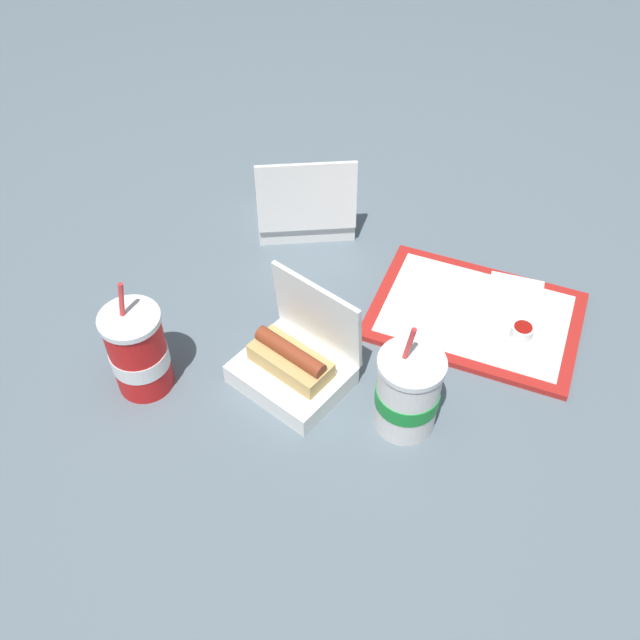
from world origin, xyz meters
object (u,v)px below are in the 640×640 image
clamshell_hotdog_right (294,364)px  food_tray (475,316)px  soda_cup_center (138,352)px  plastic_fork (514,341)px  soda_cup_front (408,393)px  ketchup_cup (522,330)px  clamshell_sandwich_center (305,205)px

clamshell_hotdog_right → food_tray: bearing=-148.6°
soda_cup_center → plastic_fork: bearing=-165.0°
food_tray → soda_cup_front: soda_cup_front is taller
ketchup_cup → clamshell_sandwich_center: bearing=-32.6°
food_tray → plastic_fork: plastic_fork is taller
food_tray → plastic_fork: size_ratio=3.84×
soda_cup_center → ketchup_cup: bearing=-163.9°
plastic_fork → clamshell_hotdog_right: clamshell_hotdog_right is taller
ketchup_cup → plastic_fork: bearing=55.3°
clamshell_hotdog_right → soda_cup_front: soda_cup_front is taller
soda_cup_center → soda_cup_front: soda_cup_center is taller
ketchup_cup → soda_cup_front: (0.19, 0.20, 0.05)m
food_tray → clamshell_hotdog_right: clamshell_hotdog_right is taller
plastic_fork → soda_cup_front: soda_cup_front is taller
clamshell_hotdog_right → soda_cup_front: bearing=162.4°
plastic_fork → clamshell_hotdog_right: size_ratio=0.48×
clamshell_sandwich_center → soda_cup_center: 0.50m
plastic_fork → soda_cup_center: soda_cup_center is taller
soda_cup_center → food_tray: bearing=-157.7°
food_tray → soda_cup_center: (0.55, 0.23, 0.07)m
ketchup_cup → clamshell_sandwich_center: clamshell_sandwich_center is taller
clamshell_sandwich_center → soda_cup_center: soda_cup_center is taller
soda_cup_center → soda_cup_front: bearing=177.5°
soda_cup_front → plastic_fork: bearing=-134.7°
clamshell_hotdog_right → soda_cup_center: (0.25, 0.04, 0.04)m
plastic_fork → soda_cup_front: 0.27m
ketchup_cup → clamshell_hotdog_right: bearing=20.3°
plastic_fork → clamshell_sandwich_center: size_ratio=0.50×
ketchup_cup → plastic_fork: 0.02m
food_tray → ketchup_cup: ketchup_cup is taller
clamshell_hotdog_right → clamshell_sandwich_center: clamshell_sandwich_center is taller
plastic_fork → soda_cup_center: size_ratio=0.50×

